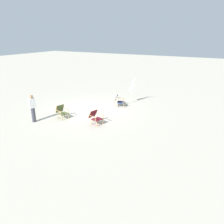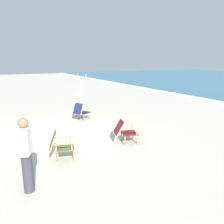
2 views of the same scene
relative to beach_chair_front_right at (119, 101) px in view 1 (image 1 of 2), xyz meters
The scene contains 6 objects.
ground_plane 2.12m from the beach_chair_front_right, 39.04° to the right, with size 80.00×80.00×0.00m, color #B7AF9E.
beach_chair_front_right is the anchor object (origin of this frame).
beach_chair_mid_center 3.47m from the beach_chair_front_right, ahead, with size 0.76×0.89×0.78m.
beach_chair_front_left 4.20m from the beach_chair_front_right, 28.81° to the right, with size 0.73×0.81×0.81m.
umbrella_furled_white 1.61m from the beach_chair_front_right, 157.85° to the left, with size 0.24×0.56×2.08m.
person_near_chairs 5.82m from the beach_chair_front_right, 31.66° to the right, with size 0.39×0.31×1.63m.
Camera 1 is at (11.54, 7.98, 4.88)m, focal length 35.00 mm.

